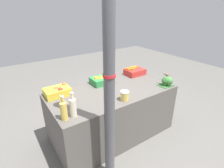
{
  "coord_description": "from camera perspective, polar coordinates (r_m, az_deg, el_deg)",
  "views": [
    {
      "loc": [
        -1.34,
        -1.96,
        1.96
      ],
      "look_at": [
        0.0,
        0.0,
        0.89
      ],
      "focal_mm": 28.0,
      "sensor_mm": 36.0,
      "label": 1
    }
  ],
  "objects": [
    {
      "name": "juice_bottle_golden",
      "position": [
        2.0,
        -15.5,
        -8.11
      ],
      "size": [
        0.08,
        0.08,
        0.3
      ],
      "color": "gold",
      "rests_on": "market_table"
    },
    {
      "name": "pickle_jar",
      "position": [
        2.34,
        4.13,
        -3.83
      ],
      "size": [
        0.12,
        0.12,
        0.13
      ],
      "color": "#DBBC56",
      "rests_on": "market_table"
    },
    {
      "name": "ground_plane",
      "position": [
        3.07,
        0.0,
        -15.37
      ],
      "size": [
        10.0,
        10.0,
        0.0
      ],
      "primitive_type": "plane",
      "color": "#605E59"
    },
    {
      "name": "support_pole",
      "position": [
        1.7,
        -0.91,
        0.85
      ],
      "size": [
        0.13,
        0.13,
        2.57
      ],
      "color": "#4C4C51",
      "rests_on": "ground_plane"
    },
    {
      "name": "apple_crate",
      "position": [
        2.59,
        -17.44,
        -2.25
      ],
      "size": [
        0.35,
        0.25,
        0.14
      ],
      "color": "gold",
      "rests_on": "market_table"
    },
    {
      "name": "sparrow_bird",
      "position": [
        2.87,
        17.35,
        3.04
      ],
      "size": [
        0.07,
        0.13,
        0.05
      ],
      "rotation": [
        0.0,
        0.0,
        2.03
      ],
      "color": "#4C3D2D",
      "rests_on": "broccoli_pile"
    },
    {
      "name": "juice_bottle_cloudy",
      "position": [
        2.03,
        -12.63,
        -7.16
      ],
      "size": [
        0.08,
        0.08,
        0.31
      ],
      "color": "beige",
      "rests_on": "market_table"
    },
    {
      "name": "broccoli_pile",
      "position": [
        2.88,
        17.52,
        1.0
      ],
      "size": [
        0.22,
        0.19,
        0.15
      ],
      "color": "#2D602D",
      "rests_on": "market_table"
    },
    {
      "name": "market_table",
      "position": [
        2.84,
        0.0,
        -9.19
      ],
      "size": [
        1.89,
        0.95,
        0.79
      ],
      "primitive_type": "cube",
      "color": "#56514C",
      "rests_on": "ground_plane"
    },
    {
      "name": "orange_crate",
      "position": [
        2.86,
        -3.13,
        1.46
      ],
      "size": [
        0.35,
        0.25,
        0.14
      ],
      "color": "#2D8442",
      "rests_on": "market_table"
    },
    {
      "name": "carrot_crate",
      "position": [
        3.25,
        7.38,
        4.12
      ],
      "size": [
        0.35,
        0.25,
        0.14
      ],
      "color": "red",
      "rests_on": "market_table"
    }
  ]
}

